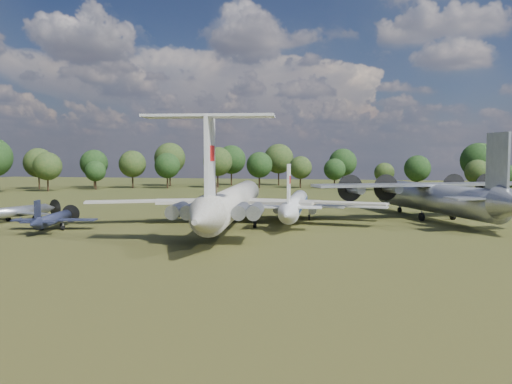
% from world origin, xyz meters
% --- Properties ---
extents(ground, '(300.00, 300.00, 0.00)m').
position_xyz_m(ground, '(0.00, 0.00, 0.00)').
color(ground, '#283F15').
rests_on(ground, ground).
extents(il62_airliner, '(50.26, 61.79, 5.59)m').
position_xyz_m(il62_airliner, '(5.67, -3.66, 2.80)').
color(il62_airliner, silver).
rests_on(il62_airliner, ground).
extents(tu104_jet, '(30.79, 39.72, 3.81)m').
position_xyz_m(tu104_jet, '(13.57, 4.80, 1.90)').
color(tu104_jet, silver).
rests_on(tu104_jet, ground).
extents(an12_transport, '(53.24, 55.48, 5.69)m').
position_xyz_m(an12_transport, '(35.04, 9.34, 2.85)').
color(an12_transport, gray).
rests_on(an12_transport, ground).
extents(small_prop_west, '(14.32, 17.43, 2.25)m').
position_xyz_m(small_prop_west, '(-17.24, -13.06, 1.13)').
color(small_prop_west, black).
rests_on(small_prop_west, ground).
extents(small_prop_northwest, '(16.13, 18.87, 2.35)m').
position_xyz_m(small_prop_northwest, '(-28.09, -6.29, 1.17)').
color(small_prop_northwest, '#9FA1A7').
rests_on(small_prop_northwest, ground).
extents(person_on_il62, '(0.65, 0.50, 1.60)m').
position_xyz_m(person_on_il62, '(7.50, -19.21, 6.39)').
color(person_on_il62, olive).
rests_on(person_on_il62, il62_airliner).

